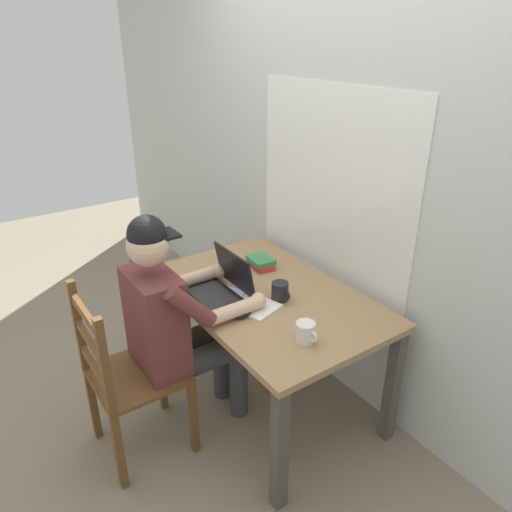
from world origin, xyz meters
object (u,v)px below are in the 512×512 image
desk (266,308)px  computer_mouse (242,314)px  laptop (221,286)px  wooden_chair (126,377)px  book_stack_main (261,262)px  coffee_mug_dark (280,291)px  seated_person (176,319)px  coffee_mug_white (306,332)px

desk → computer_mouse: (0.12, -0.23, 0.11)m
laptop → computer_mouse: (0.23, -0.03, -0.04)m
desk → wooden_chair: (-0.08, -0.76, -0.16)m
book_stack_main → coffee_mug_dark: bearing=-20.3°
seated_person → coffee_mug_white: (0.53, 0.38, 0.07)m
laptop → computer_mouse: 0.24m
desk → seated_person: seated_person is taller
wooden_chair → computer_mouse: (0.20, 0.53, 0.27)m
coffee_mug_white → seated_person: bearing=-144.4°
book_stack_main → wooden_chair: bearing=-78.4°
computer_mouse → coffee_mug_white: bearing=21.2°
computer_mouse → coffee_mug_dark: (-0.03, 0.25, 0.03)m
seated_person → laptop: size_ratio=3.76×
coffee_mug_white → wooden_chair: bearing=-128.7°
book_stack_main → laptop: bearing=-66.4°
wooden_chair → laptop: bearing=93.2°
wooden_chair → book_stack_main: (-0.19, 0.92, 0.28)m
seated_person → wooden_chair: (-0.00, -0.28, -0.22)m
laptop → book_stack_main: (-0.16, 0.36, -0.02)m
laptop → coffee_mug_dark: size_ratio=2.64×
coffee_mug_white → book_stack_main: (-0.71, 0.26, -0.01)m
seated_person → computer_mouse: size_ratio=12.39×
laptop → desk: bearing=60.6°
seated_person → book_stack_main: size_ratio=6.54×
seated_person → coffee_mug_white: bearing=35.6°
seated_person → wooden_chair: seated_person is taller
laptop → coffee_mug_white: bearing=10.0°
wooden_chair → laptop: laptop is taller
seated_person → book_stack_main: seated_person is taller
computer_mouse → coffee_mug_dark: bearing=95.9°
desk → computer_mouse: size_ratio=12.90×
computer_mouse → book_stack_main: 0.55m
wooden_chair → coffee_mug_dark: 0.85m
wooden_chair → coffee_mug_white: 0.89m
coffee_mug_dark → book_stack_main: size_ratio=0.66×
seated_person → laptop: (-0.03, 0.28, 0.08)m
desk → book_stack_main: size_ratio=6.81×
laptop → computer_mouse: bearing=-6.5°
coffee_mug_dark → laptop: bearing=-133.0°
wooden_chair → computer_mouse: bearing=69.1°
coffee_mug_white → book_stack_main: 0.76m
wooden_chair → laptop: size_ratio=2.83×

